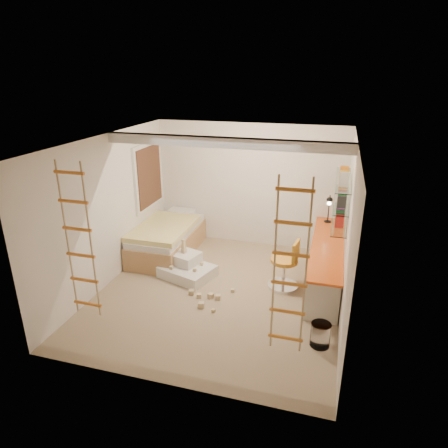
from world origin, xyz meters
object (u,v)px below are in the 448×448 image
(desk, at_px, (326,262))
(swivel_chair, at_px, (285,271))
(bed, at_px, (168,238))
(play_platform, at_px, (186,267))

(desk, relative_size, swivel_chair, 3.10)
(bed, bearing_deg, play_platform, -48.13)
(bed, bearing_deg, desk, -6.49)
(bed, bearing_deg, swivel_chair, -16.62)
(desk, height_order, play_platform, desk)
(swivel_chair, height_order, play_platform, swivel_chair)
(bed, xyz_separation_m, play_platform, (0.72, -0.80, -0.17))
(bed, distance_m, play_platform, 1.09)
(play_platform, bearing_deg, desk, 10.05)
(desk, relative_size, bed, 1.40)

